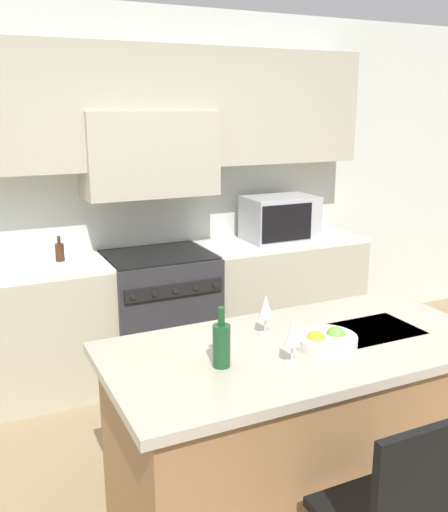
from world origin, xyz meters
TOP-DOWN VIEW (x-y plane):
  - back_cabinetry at (0.00, 2.12)m, footprint 10.00×0.46m
  - back_counter at (-0.00, 1.87)m, footprint 3.45×0.62m
  - range_stove at (0.00, 1.85)m, footprint 0.78×0.70m
  - microwave at (1.05, 1.87)m, footprint 0.56×0.39m
  - kitchen_island at (0.09, 0.05)m, footprint 1.84×0.90m
  - wine_bottle at (-0.35, -0.00)m, footprint 0.08×0.08m
  - wine_glass_near at (-0.07, -0.11)m, footprint 0.07×0.07m
  - wine_glass_far at (-0.01, 0.23)m, footprint 0.07×0.07m
  - fruit_bowl at (0.18, -0.01)m, footprint 0.29×0.29m
  - oil_bottle_on_counter at (-0.68, 1.95)m, footprint 0.06×0.06m

SIDE VIEW (x-z plane):
  - kitchen_island at x=0.09m, z-range 0.00..0.91m
  - range_stove at x=0.00m, z-range 0.00..0.94m
  - back_counter at x=0.00m, z-range 0.00..0.94m
  - fruit_bowl at x=0.18m, z-range 0.89..0.98m
  - oil_bottle_on_counter at x=-0.68m, z-range 0.92..1.09m
  - wine_bottle at x=-0.35m, z-range 0.88..1.14m
  - wine_glass_near at x=-0.07m, z-range 0.95..1.15m
  - wine_glass_far at x=-0.01m, z-range 0.95..1.15m
  - microwave at x=1.05m, z-range 0.94..1.29m
  - back_cabinetry at x=0.00m, z-range 0.24..2.94m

